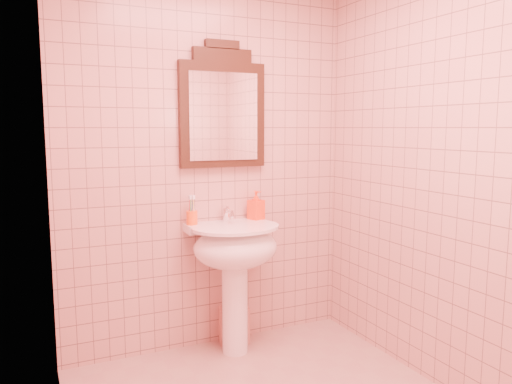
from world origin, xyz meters
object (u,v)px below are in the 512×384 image
soap_dispenser (256,205)px  towel (234,324)px  toothbrush_cup (192,217)px  mirror (223,109)px  pedestal_sink (235,256)px

soap_dispenser → towel: size_ratio=0.80×
toothbrush_cup → towel: bearing=1.4°
soap_dispenser → toothbrush_cup: bearing=158.8°
toothbrush_cup → towel: (0.30, 0.01, -0.79)m
mirror → toothbrush_cup: (-0.24, -0.05, -0.70)m
toothbrush_cup → soap_dispenser: 0.46m
mirror → towel: size_ratio=3.33×
mirror → pedestal_sink: bearing=-90.0°
pedestal_sink → mirror: bearing=90.0°
towel → pedestal_sink: bearing=-109.4°
towel → toothbrush_cup: bearing=-178.6°
mirror → soap_dispenser: (0.22, -0.05, -0.65)m
toothbrush_cup → mirror: bearing=11.0°
soap_dispenser → towel: 0.85m
mirror → toothbrush_cup: bearing=-169.0°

